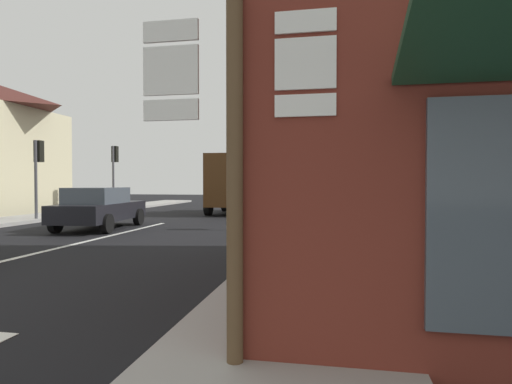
{
  "coord_description": "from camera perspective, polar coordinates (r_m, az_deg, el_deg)",
  "views": [
    {
      "loc": [
        6.8,
        -3.87,
        1.65
      ],
      "look_at": [
        3.84,
        11.88,
        1.28
      ],
      "focal_mm": 29.45,
      "sensor_mm": 36.0,
      "label": 1
    }
  ],
  "objects": [
    {
      "name": "ground_plane",
      "position": [
        15.53,
        -15.43,
        -4.83
      ],
      "size": [
        80.0,
        80.0,
        0.0
      ],
      "primitive_type": "plane",
      "color": "black"
    },
    {
      "name": "sidewalk_right",
      "position": [
        11.98,
        8.41,
        -6.28
      ],
      "size": [
        2.38,
        44.0,
        0.14
      ],
      "primitive_type": "cube",
      "color": "#9E9B96",
      "rests_on": "ground"
    },
    {
      "name": "lane_centre_stripe",
      "position": [
        12.1,
        -23.85,
        -6.61
      ],
      "size": [
        0.16,
        12.0,
        0.01
      ],
      "primitive_type": "cube",
      "color": "silver",
      "rests_on": "ground"
    },
    {
      "name": "sedan_far",
      "position": [
        15.84,
        -20.49,
        -1.99
      ],
      "size": [
        2.26,
        4.34,
        1.47
      ],
      "color": "black",
      "rests_on": "ground"
    },
    {
      "name": "delivery_truck",
      "position": [
        22.16,
        -2.69,
        1.32
      ],
      "size": [
        2.55,
        5.03,
        3.05
      ],
      "color": "#4C2D14",
      "rests_on": "ground"
    },
    {
      "name": "route_sign_post",
      "position": [
        3.53,
        -2.85,
        5.52
      ],
      "size": [
        1.66,
        0.14,
        3.2
      ],
      "color": "brown",
      "rests_on": "ground"
    },
    {
      "name": "traffic_light_far_right",
      "position": [
        21.78,
        7.1,
        3.27
      ],
      "size": [
        0.3,
        0.49,
        3.24
      ],
      "color": "#47474C",
      "rests_on": "ground"
    },
    {
      "name": "traffic_light_near_left",
      "position": [
        19.86,
        -27.49,
        3.69
      ],
      "size": [
        0.3,
        0.49,
        3.41
      ],
      "color": "#47474C",
      "rests_on": "ground"
    },
    {
      "name": "traffic_light_far_left",
      "position": [
        25.05,
        -18.67,
        3.74
      ],
      "size": [
        0.3,
        0.49,
        3.7
      ],
      "color": "#47474C",
      "rests_on": "ground"
    },
    {
      "name": "traffic_light_near_right",
      "position": [
        14.63,
        5.35,
        4.46
      ],
      "size": [
        0.3,
        0.49,
        3.31
      ],
      "color": "#47474C",
      "rests_on": "ground"
    }
  ]
}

